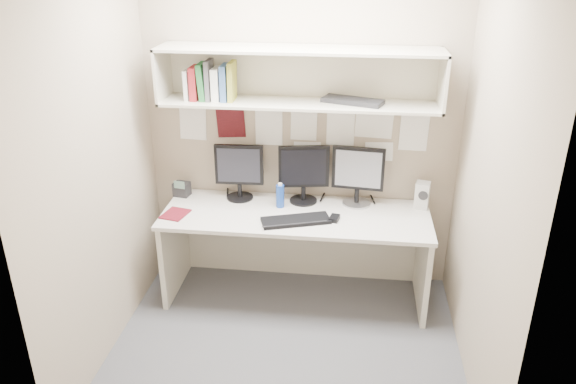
# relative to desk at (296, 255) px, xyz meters

# --- Properties ---
(floor) EXTENTS (2.40, 2.00, 0.01)m
(floor) POSITION_rel_desk_xyz_m (0.00, -0.65, -0.37)
(floor) COLOR #48484D
(floor) RESTS_ON ground
(wall_back) EXTENTS (2.40, 0.02, 2.60)m
(wall_back) POSITION_rel_desk_xyz_m (0.00, 0.35, 0.93)
(wall_back) COLOR gray
(wall_back) RESTS_ON ground
(wall_front) EXTENTS (2.40, 0.02, 2.60)m
(wall_front) POSITION_rel_desk_xyz_m (0.00, -1.65, 0.93)
(wall_front) COLOR gray
(wall_front) RESTS_ON ground
(wall_left) EXTENTS (0.02, 2.00, 2.60)m
(wall_left) POSITION_rel_desk_xyz_m (-1.20, -0.65, 0.93)
(wall_left) COLOR gray
(wall_left) RESTS_ON ground
(wall_right) EXTENTS (0.02, 2.00, 2.60)m
(wall_right) POSITION_rel_desk_xyz_m (1.20, -0.65, 0.93)
(wall_right) COLOR gray
(wall_right) RESTS_ON ground
(desk) EXTENTS (2.00, 0.70, 0.73)m
(desk) POSITION_rel_desk_xyz_m (0.00, 0.00, 0.00)
(desk) COLOR beige
(desk) RESTS_ON floor
(overhead_hutch) EXTENTS (2.00, 0.38, 0.40)m
(overhead_hutch) POSITION_rel_desk_xyz_m (0.00, 0.21, 1.35)
(overhead_hutch) COLOR beige
(overhead_hutch) RESTS_ON wall_back
(pinned_papers) EXTENTS (1.92, 0.01, 0.48)m
(pinned_papers) POSITION_rel_desk_xyz_m (0.00, 0.34, 0.88)
(pinned_papers) COLOR white
(pinned_papers) RESTS_ON wall_back
(monitor_left) EXTENTS (0.38, 0.21, 0.44)m
(monitor_left) POSITION_rel_desk_xyz_m (-0.47, 0.22, 0.61)
(monitor_left) COLOR black
(monitor_left) RESTS_ON desk
(monitor_center) EXTENTS (0.39, 0.21, 0.45)m
(monitor_center) POSITION_rel_desk_xyz_m (0.04, 0.22, 0.61)
(monitor_center) COLOR black
(monitor_center) RESTS_ON desk
(monitor_right) EXTENTS (0.40, 0.22, 0.46)m
(monitor_right) POSITION_rel_desk_xyz_m (0.45, 0.22, 0.62)
(monitor_right) COLOR #A5A5AA
(monitor_right) RESTS_ON desk
(keyboard) EXTENTS (0.52, 0.32, 0.02)m
(keyboard) POSITION_rel_desk_xyz_m (0.01, -0.15, 0.38)
(keyboard) COLOR black
(keyboard) RESTS_ON desk
(mouse) EXTENTS (0.08, 0.11, 0.03)m
(mouse) POSITION_rel_desk_xyz_m (0.29, -0.09, 0.38)
(mouse) COLOR black
(mouse) RESTS_ON desk
(speaker) EXTENTS (0.12, 0.13, 0.21)m
(speaker) POSITION_rel_desk_xyz_m (0.94, 0.21, 0.47)
(speaker) COLOR #B9B9B4
(speaker) RESTS_ON desk
(blue_bottle) EXTENTS (0.06, 0.06, 0.20)m
(blue_bottle) POSITION_rel_desk_xyz_m (-0.13, 0.09, 0.46)
(blue_bottle) COLOR #163B98
(blue_bottle) RESTS_ON desk
(maroon_notebook) EXTENTS (0.21, 0.24, 0.01)m
(maroon_notebook) POSITION_rel_desk_xyz_m (-0.89, -0.14, 0.37)
(maroon_notebook) COLOR #5D0F1A
(maroon_notebook) RESTS_ON desk
(desk_phone) EXTENTS (0.14, 0.13, 0.14)m
(desk_phone) POSITION_rel_desk_xyz_m (-0.94, 0.21, 0.42)
(desk_phone) COLOR black
(desk_phone) RESTS_ON desk
(book_stack) EXTENTS (0.36, 0.18, 0.29)m
(book_stack) POSITION_rel_desk_xyz_m (-0.64, 0.15, 1.30)
(book_stack) COLOR silver
(book_stack) RESTS_ON overhead_hutch
(hutch_tray) EXTENTS (0.46, 0.29, 0.03)m
(hutch_tray) POSITION_rel_desk_xyz_m (0.38, 0.17, 1.19)
(hutch_tray) COLOR black
(hutch_tray) RESTS_ON overhead_hutch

